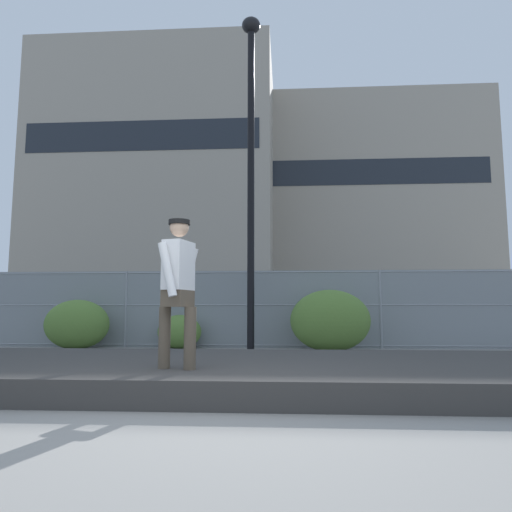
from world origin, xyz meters
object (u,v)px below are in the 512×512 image
(skateboard, at_px, (176,390))
(shrub_center, at_px, (180,332))
(street_lamp, at_px, (251,141))
(skater, at_px, (178,289))
(shrub_right, at_px, (330,321))
(parked_car_mid, at_px, (377,312))
(shrub_left, at_px, (77,324))
(parked_car_near, at_px, (155,312))

(skateboard, height_order, shrub_center, shrub_center)
(street_lamp, relative_size, shrub_center, 7.69)
(street_lamp, bearing_deg, skater, -94.38)
(street_lamp, xyz_separation_m, shrub_center, (-1.70, 0.47, -4.38))
(skater, relative_size, shrub_right, 1.07)
(parked_car_mid, xyz_separation_m, shrub_right, (-1.69, -3.46, -0.17))
(parked_car_mid, bearing_deg, skater, -113.81)
(skateboard, height_order, skater, skater)
(skateboard, distance_m, shrub_center, 5.88)
(skater, height_order, parked_car_mid, skater)
(shrub_left, distance_m, shrub_right, 5.77)
(skateboard, xyz_separation_m, shrub_right, (2.14, 5.21, 0.61))
(skateboard, bearing_deg, shrub_right, 67.68)
(shrub_left, bearing_deg, parked_car_mid, 23.39)
(skater, bearing_deg, parked_car_near, 107.47)
(skateboard, bearing_deg, parked_car_mid, 66.19)
(skater, xyz_separation_m, shrub_left, (-3.62, 5.45, -0.56))
(skater, xyz_separation_m, parked_car_mid, (3.83, 8.67, -0.29))
(skater, bearing_deg, street_lamp, 85.62)
(street_lamp, distance_m, parked_car_near, 5.91)
(skateboard, distance_m, parked_car_mid, 9.51)
(parked_car_near, height_order, shrub_center, parked_car_near)
(parked_car_near, bearing_deg, skateboard, -72.53)
(shrub_left, bearing_deg, shrub_right, -2.40)
(shrub_right, bearing_deg, shrub_center, 171.43)
(shrub_left, relative_size, shrub_center, 1.44)
(skater, relative_size, parked_car_mid, 0.41)
(parked_car_mid, relative_size, shrub_left, 3.04)
(skater, relative_size, parked_car_near, 0.41)
(street_lamp, bearing_deg, parked_car_near, 133.84)
(shrub_center, bearing_deg, parked_car_mid, 29.92)
(parked_car_near, relative_size, shrub_center, 4.42)
(parked_car_near, distance_m, shrub_left, 3.15)
(street_lamp, bearing_deg, shrub_left, 177.22)
(parked_car_near, bearing_deg, skater, -72.53)
(parked_car_near, distance_m, shrub_right, 5.78)
(skateboard, bearing_deg, parked_car_near, 107.47)
(skateboard, height_order, street_lamp, street_lamp)
(skateboard, distance_m, shrub_left, 6.56)
(skater, xyz_separation_m, shrub_right, (2.14, 5.21, -0.46))
(skater, height_order, street_lamp, street_lamp)
(skater, xyz_separation_m, parked_car_near, (-2.66, 8.44, -0.29))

